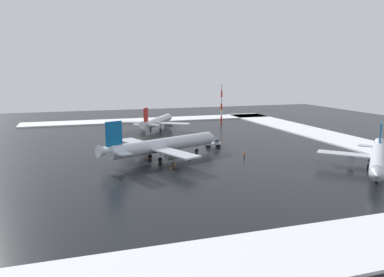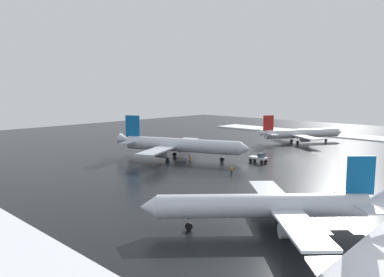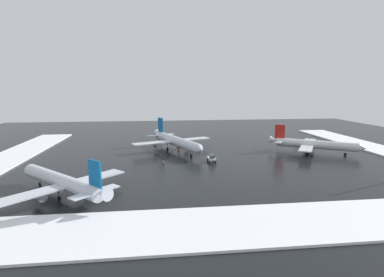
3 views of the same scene
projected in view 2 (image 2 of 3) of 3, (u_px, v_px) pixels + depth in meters
The scene contains 12 objects.
ground_plane at pixel (243, 160), 99.15m from camera, with size 240.00×240.00×0.00m, color black.
snow_bank_right at pixel (342, 136), 147.53m from camera, with size 14.00×116.00×0.45m, color white.
airplane_distant_tail at pixel (179, 145), 100.26m from camera, with size 30.75×36.29×11.29m.
airplane_foreground_jet at pixel (268, 206), 50.03m from camera, with size 26.29×26.19×9.95m.
airplane_far_rear at pixel (300, 133), 129.59m from camera, with size 29.28×25.10×9.75m.
pushback_tug at pixel (259, 157), 95.38m from camera, with size 2.39×4.65×2.50m.
ground_crew_mid_apron at pixel (189, 156), 99.00m from camera, with size 0.36×0.36×1.71m.
ground_crew_by_nose_gear at pixel (232, 170), 82.36m from camera, with size 0.36×0.36×1.71m.
ground_crew_near_tug at pixel (191, 160), 94.21m from camera, with size 0.36×0.36×1.71m.
traffic_cone_near_nose at pixel (180, 151), 111.13m from camera, with size 0.36×0.36×0.55m, color orange.
traffic_cone_mid_line at pixel (160, 162), 94.09m from camera, with size 0.36×0.36×0.55m, color orange.
traffic_cone_wingtip_side at pixel (149, 163), 93.51m from camera, with size 0.36×0.36×0.55m, color orange.
Camera 2 is at (-80.42, -56.77, 18.91)m, focal length 35.00 mm.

